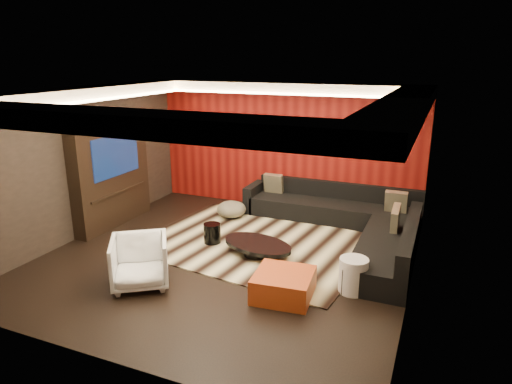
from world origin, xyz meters
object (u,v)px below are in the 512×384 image
at_px(coffee_table, 258,249).
at_px(white_side_table, 353,275).
at_px(orange_ottoman, 284,285).
at_px(armchair, 140,262).
at_px(drum_stool, 212,233).
at_px(sectional_sofa, 350,222).

relative_size(coffee_table, white_side_table, 2.50).
xyz_separation_m(orange_ottoman, armchair, (-2.10, -0.51, 0.20)).
height_order(coffee_table, drum_stool, drum_stool).
xyz_separation_m(orange_ottoman, sectional_sofa, (0.39, 2.72, 0.08)).
bearing_deg(armchair, orange_ottoman, -20.72).
distance_m(white_side_table, armchair, 3.17).
height_order(coffee_table, armchair, armchair).
bearing_deg(armchair, sectional_sofa, 17.91).
bearing_deg(white_side_table, sectional_sofa, 102.74).
bearing_deg(drum_stool, armchair, -97.62).
height_order(white_side_table, sectional_sofa, sectional_sofa).
bearing_deg(armchair, white_side_table, -15.31).
bearing_deg(drum_stool, white_side_table, -16.01).
xyz_separation_m(drum_stool, sectional_sofa, (2.25, 1.41, 0.06)).
distance_m(white_side_table, sectional_sofa, 2.25).
height_order(white_side_table, armchair, armchair).
distance_m(coffee_table, orange_ottoman, 1.44).
bearing_deg(coffee_table, orange_ottoman, -52.35).
distance_m(coffee_table, armchair, 2.07).
bearing_deg(white_side_table, armchair, -160.91).
relative_size(coffee_table, sectional_sofa, 0.36).
bearing_deg(white_side_table, coffee_table, 160.73).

